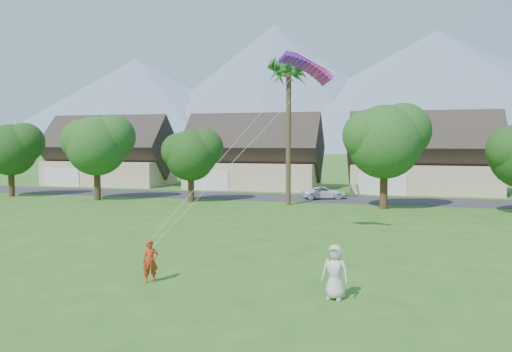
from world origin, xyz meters
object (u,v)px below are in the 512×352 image
(kite_flyer, at_px, (150,261))
(watcher, at_px, (335,272))
(parked_car, at_px, (324,193))
(parafoil_kite, at_px, (307,65))

(kite_flyer, relative_size, watcher, 0.86)
(parked_car, distance_m, parafoil_kite, 23.13)
(watcher, xyz_separation_m, parked_car, (-4.13, 30.43, -0.39))
(parafoil_kite, bearing_deg, parked_car, 66.59)
(kite_flyer, distance_m, watcher, 7.18)
(watcher, bearing_deg, kite_flyer, -172.29)
(watcher, relative_size, parked_car, 0.47)
(parked_car, relative_size, parafoil_kite, 1.31)
(parafoil_kite, bearing_deg, kite_flyer, -145.47)
(kite_flyer, xyz_separation_m, parked_car, (3.05, 30.19, -0.26))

